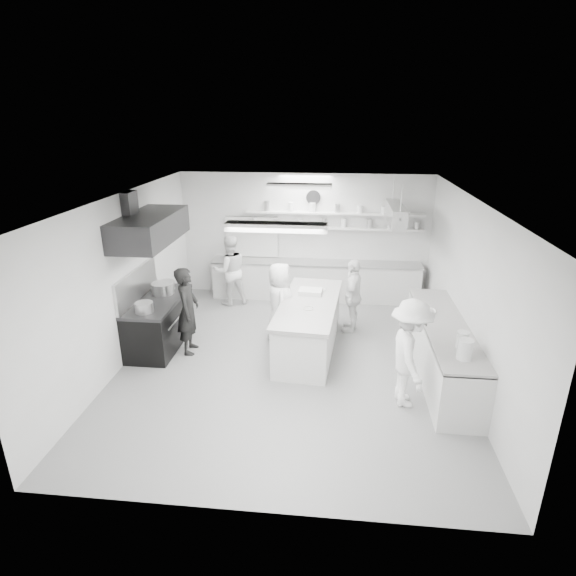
# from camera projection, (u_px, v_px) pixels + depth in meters

# --- Properties ---
(floor) EXTENTS (6.00, 7.00, 0.02)m
(floor) POSITION_uv_depth(u_px,v_px,m) (290.00, 362.00, 8.58)
(floor) COLOR #949598
(floor) RESTS_ON ground
(ceiling) EXTENTS (6.00, 7.00, 0.02)m
(ceiling) POSITION_uv_depth(u_px,v_px,m) (290.00, 198.00, 7.52)
(ceiling) COLOR white
(ceiling) RESTS_ON wall_back
(wall_back) EXTENTS (6.00, 0.04, 3.00)m
(wall_back) POSITION_uv_depth(u_px,v_px,m) (304.00, 236.00, 11.31)
(wall_back) COLOR silver
(wall_back) RESTS_ON floor
(wall_front) EXTENTS (6.00, 0.04, 3.00)m
(wall_front) POSITION_uv_depth(u_px,v_px,m) (256.00, 401.00, 4.79)
(wall_front) COLOR silver
(wall_front) RESTS_ON floor
(wall_left) EXTENTS (0.04, 7.00, 3.00)m
(wall_left) POSITION_uv_depth(u_px,v_px,m) (124.00, 279.00, 8.34)
(wall_left) COLOR silver
(wall_left) RESTS_ON floor
(wall_right) EXTENTS (0.04, 7.00, 3.00)m
(wall_right) POSITION_uv_depth(u_px,v_px,m) (468.00, 291.00, 7.76)
(wall_right) COLOR silver
(wall_right) RESTS_ON floor
(stove) EXTENTS (0.80, 1.80, 0.90)m
(stove) POSITION_uv_depth(u_px,v_px,m) (160.00, 324.00, 9.04)
(stove) COLOR black
(stove) RESTS_ON floor
(exhaust_hood) EXTENTS (0.85, 2.00, 0.50)m
(exhaust_hood) POSITION_uv_depth(u_px,v_px,m) (149.00, 228.00, 8.38)
(exhaust_hood) COLOR #29292A
(exhaust_hood) RESTS_ON wall_left
(back_counter) EXTENTS (5.00, 0.60, 0.92)m
(back_counter) POSITION_uv_depth(u_px,v_px,m) (315.00, 281.00, 11.37)
(back_counter) COLOR silver
(back_counter) RESTS_ON floor
(shelf_lower) EXTENTS (4.20, 0.26, 0.04)m
(shelf_lower) POSITION_uv_depth(u_px,v_px,m) (334.00, 228.00, 11.03)
(shelf_lower) COLOR silver
(shelf_lower) RESTS_ON wall_back
(shelf_upper) EXTENTS (4.20, 0.26, 0.04)m
(shelf_upper) POSITION_uv_depth(u_px,v_px,m) (334.00, 213.00, 10.91)
(shelf_upper) COLOR silver
(shelf_upper) RESTS_ON wall_back
(pass_through_window) EXTENTS (1.30, 0.04, 1.00)m
(pass_through_window) POSITION_uv_depth(u_px,v_px,m) (252.00, 237.00, 11.44)
(pass_through_window) COLOR black
(pass_through_window) RESTS_ON wall_back
(wall_clock) EXTENTS (0.32, 0.05, 0.32)m
(wall_clock) POSITION_uv_depth(u_px,v_px,m) (313.00, 197.00, 10.92)
(wall_clock) COLOR silver
(wall_clock) RESTS_ON wall_back
(right_counter) EXTENTS (0.74, 3.30, 0.94)m
(right_counter) POSITION_uv_depth(u_px,v_px,m) (442.00, 351.00, 7.97)
(right_counter) COLOR silver
(right_counter) RESTS_ON floor
(pot_rack) EXTENTS (0.30, 1.60, 0.40)m
(pot_rack) POSITION_uv_depth(u_px,v_px,m) (396.00, 214.00, 9.81)
(pot_rack) COLOR #B2B2B3
(pot_rack) RESTS_ON ceiling
(light_fixture_front) EXTENTS (1.30, 0.25, 0.10)m
(light_fixture_front) POSITION_uv_depth(u_px,v_px,m) (276.00, 227.00, 5.87)
(light_fixture_front) COLOR silver
(light_fixture_front) RESTS_ON ceiling
(light_fixture_rear) EXTENTS (1.30, 0.25, 0.10)m
(light_fixture_rear) POSITION_uv_depth(u_px,v_px,m) (299.00, 186.00, 9.22)
(light_fixture_rear) COLOR silver
(light_fixture_rear) RESTS_ON ceiling
(prep_island) EXTENTS (1.15, 2.61, 0.94)m
(prep_island) POSITION_uv_depth(u_px,v_px,m) (309.00, 327.00, 8.86)
(prep_island) COLOR silver
(prep_island) RESTS_ON floor
(stove_pot) EXTENTS (0.44, 0.44, 0.26)m
(stove_pot) POSITION_uv_depth(u_px,v_px,m) (163.00, 289.00, 9.15)
(stove_pot) COLOR #B2B2B3
(stove_pot) RESTS_ON stove
(cook_stove) EXTENTS (0.45, 0.65, 1.68)m
(cook_stove) POSITION_uv_depth(u_px,v_px,m) (188.00, 311.00, 8.66)
(cook_stove) COLOR black
(cook_stove) RESTS_ON floor
(cook_back) EXTENTS (1.01, 0.93, 1.67)m
(cook_back) POSITION_uv_depth(u_px,v_px,m) (230.00, 270.00, 10.92)
(cook_back) COLOR white
(cook_back) RESTS_ON floor
(cook_island_left) EXTENTS (0.70, 0.90, 1.63)m
(cook_island_left) POSITION_uv_depth(u_px,v_px,m) (280.00, 303.00, 9.09)
(cook_island_left) COLOR white
(cook_island_left) RESTS_ON floor
(cook_island_right) EXTENTS (0.55, 0.97, 1.55)m
(cook_island_right) POSITION_uv_depth(u_px,v_px,m) (353.00, 296.00, 9.56)
(cook_island_right) COLOR white
(cook_island_right) RESTS_ON floor
(cook_right) EXTENTS (0.74, 1.17, 1.73)m
(cook_right) POSITION_uv_depth(u_px,v_px,m) (410.00, 354.00, 7.05)
(cook_right) COLOR white
(cook_right) RESTS_ON floor
(bowl_island_a) EXTENTS (0.23, 0.23, 0.06)m
(bowl_island_a) POSITION_uv_depth(u_px,v_px,m) (321.00, 290.00, 9.31)
(bowl_island_a) COLOR #B2B2B3
(bowl_island_a) RESTS_ON prep_island
(bowl_island_b) EXTENTS (0.21, 0.21, 0.06)m
(bowl_island_b) POSITION_uv_depth(u_px,v_px,m) (308.00, 310.00, 8.38)
(bowl_island_b) COLOR silver
(bowl_island_b) RESTS_ON prep_island
(bowl_right) EXTENTS (0.25, 0.25, 0.06)m
(bowl_right) POSITION_uv_depth(u_px,v_px,m) (429.00, 312.00, 8.29)
(bowl_right) COLOR silver
(bowl_right) RESTS_ON right_counter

